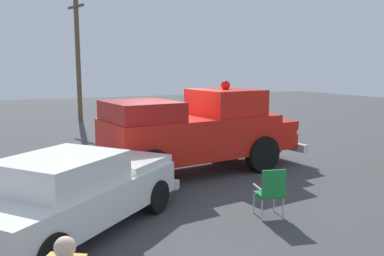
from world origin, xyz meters
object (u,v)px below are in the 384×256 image
object	(u,v)px
lawn_chair_by_car	(271,190)
utility_pole	(78,57)
vintage_fire_truck	(199,130)
classic_hot_rod	(77,191)

from	to	relation	value
lawn_chair_by_car	utility_pole	world-z (taller)	utility_pole
vintage_fire_truck	lawn_chair_by_car	distance (m)	3.94
lawn_chair_by_car	utility_pole	size ratio (longest dim) A/B	0.15
classic_hot_rod	utility_pole	bearing A→B (deg)	170.14
vintage_fire_truck	lawn_chair_by_car	bearing A→B (deg)	-4.81
vintage_fire_truck	lawn_chair_by_car	size ratio (longest dim) A/B	6.04
classic_hot_rod	lawn_chair_by_car	world-z (taller)	classic_hot_rod
classic_hot_rod	lawn_chair_by_car	size ratio (longest dim) A/B	4.46
lawn_chair_by_car	utility_pole	xyz separation A→B (m)	(-16.76, -0.81, 2.98)
utility_pole	classic_hot_rod	bearing A→B (deg)	-9.86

